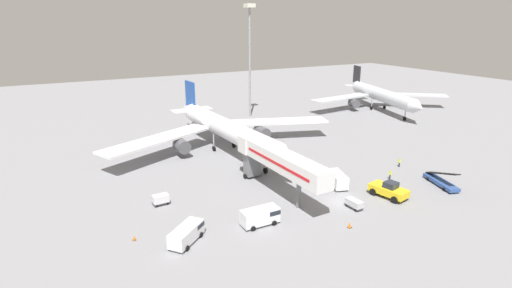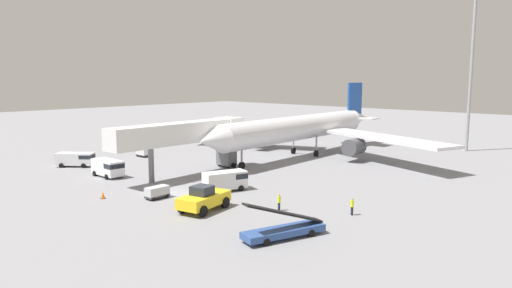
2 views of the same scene
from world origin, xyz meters
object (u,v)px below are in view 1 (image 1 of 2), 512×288
airplane_at_gate (224,128)px  baggage_cart_near_center (161,199)px  jet_bridge (276,159)px  service_van_far_left (187,233)px  belt_loader_truck (441,181)px  pushback_tug (389,190)px  baggage_cart_rear_right (354,203)px  ground_crew_worker_foreground (399,162)px  ground_crew_worker_midground (390,174)px  airplane_background (380,95)px  service_van_mid_right (261,216)px  service_van_far_right (337,178)px  safety_cone_alpha (134,238)px  safety_cone_bravo (350,225)px  apron_light_mast (250,42)px

airplane_at_gate → baggage_cart_near_center: bearing=-134.4°
jet_bridge → service_van_far_left: jet_bridge is taller
belt_loader_truck → pushback_tug: bearing=175.7°
belt_loader_truck → baggage_cart_rear_right: 18.22m
belt_loader_truck → baggage_cart_rear_right: size_ratio=2.82×
baggage_cart_near_center → ground_crew_worker_foreground: 43.52m
jet_bridge → ground_crew_worker_foreground: 26.49m
belt_loader_truck → ground_crew_worker_foreground: bearing=85.9°
jet_bridge → baggage_cart_near_center: size_ratio=9.05×
service_van_far_left → ground_crew_worker_midground: bearing=4.2°
airplane_background → pushback_tug: bearing=-133.4°
service_van_far_left → baggage_cart_rear_right: (24.16, -2.70, -0.44)m
service_van_mid_right → ground_crew_worker_foreground: bearing=11.7°
service_van_mid_right → ground_crew_worker_foreground: (33.02, 6.83, -0.38)m
belt_loader_truck → service_van_far_right: bearing=152.4°
baggage_cart_rear_right → airplane_at_gate: bearing=99.4°
safety_cone_alpha → safety_cone_bravo: safety_cone_bravo is taller
baggage_cart_rear_right → safety_cone_bravo: baggage_cart_rear_right is taller
service_van_far_right → airplane_background: 62.84m
service_van_mid_right → service_van_far_right: 17.90m
pushback_tug → baggage_cart_near_center: (-31.56, 13.94, -0.35)m
service_van_far_left → ground_crew_worker_midground: 37.04m
service_van_far_right → airplane_background: airplane_background is taller
safety_cone_bravo → service_van_mid_right: bearing=147.5°
jet_bridge → ground_crew_worker_midground: (19.95, -4.71, -4.62)m
baggage_cart_rear_right → baggage_cart_near_center: size_ratio=1.13×
service_van_mid_right → apron_light_mast: bearing=64.1°
service_van_far_right → ground_crew_worker_foreground: size_ratio=3.16×
safety_cone_bravo → service_van_far_right: bearing=58.1°
ground_crew_worker_foreground → safety_cone_alpha: bearing=-176.6°
service_van_far_left → apron_light_mast: size_ratio=0.18×
airplane_at_gate → ground_crew_worker_midground: (18.34, -28.10, -3.78)m
jet_bridge → ground_crew_worker_midground: 21.01m
jet_bridge → baggage_cart_rear_right: bearing=-54.8°
safety_cone_bravo → belt_loader_truck: bearing=9.2°
service_van_far_right → safety_cone_alpha: size_ratio=8.53×
service_van_far_right → safety_cone_bravo: (-7.25, -11.63, -0.91)m
baggage_cart_rear_right → safety_cone_bravo: (-4.31, -4.06, -0.36)m
airplane_at_gate → service_van_far_right: bearing=-71.9°
jet_bridge → service_van_far_right: bearing=-14.3°
baggage_cart_rear_right → apron_light_mast: size_ratio=0.09×
airplane_background → apron_light_mast: size_ratio=1.43×
airplane_at_gate → service_van_far_left: size_ratio=9.54×
service_van_mid_right → service_van_far_right: (17.08, 5.38, 0.00)m
pushback_tug → airplane_background: (44.28, 46.86, 3.36)m
service_van_mid_right → safety_cone_alpha: (-15.72, 3.91, -0.98)m
service_van_far_right → baggage_cart_near_center: (-27.25, 6.79, -0.46)m
jet_bridge → service_van_far_left: bearing=-156.3°
service_van_far_left → apron_light_mast: 69.00m
baggage_cart_rear_right → baggage_cart_near_center: 28.23m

